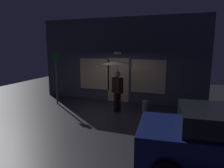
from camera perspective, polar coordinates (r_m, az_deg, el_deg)
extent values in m
plane|color=#26262B|center=(8.59, -2.87, -8.35)|extent=(18.00, 18.00, 0.00)
cube|color=#4C4C56|center=(10.37, 2.06, 6.60)|extent=(8.40, 0.30, 4.16)
cube|color=#F9D199|center=(10.32, 1.74, 1.12)|extent=(1.10, 0.04, 2.20)
cube|color=#F9D199|center=(10.75, -4.88, 2.80)|extent=(1.64, 0.04, 1.60)
cube|color=#F9D199|center=(9.92, 10.01, 2.06)|extent=(1.64, 0.04, 1.60)
cube|color=white|center=(10.11, 1.64, 8.62)|extent=(0.36, 0.16, 0.12)
cylinder|color=black|center=(8.76, 1.01, -5.18)|extent=(0.15, 0.15, 0.82)
cylinder|color=black|center=(8.89, 1.98, -4.95)|extent=(0.15, 0.15, 0.82)
cube|color=black|center=(8.66, 1.52, -0.35)|extent=(0.52, 0.44, 0.66)
cube|color=silver|center=(8.53, 1.69, -0.51)|extent=(0.13, 0.09, 0.53)
cube|color=red|center=(8.54, 1.69, -0.64)|extent=(0.06, 0.05, 0.42)
sphere|color=#A37F71|center=(8.59, 1.54, 2.75)|extent=(0.23, 0.23, 0.23)
cylinder|color=slate|center=(8.58, 1.54, 3.19)|extent=(0.02, 0.02, 1.01)
cone|color=black|center=(8.53, 1.55, 6.10)|extent=(1.28, 1.28, 0.14)
cylinder|color=black|center=(5.93, 14.81, -14.22)|extent=(0.66, 0.28, 0.64)
cylinder|color=#595B60|center=(10.20, -15.20, 1.66)|extent=(0.07, 0.07, 2.56)
cube|color=#198C33|center=(10.09, -15.54, 7.43)|extent=(0.40, 0.02, 0.30)
cylinder|color=#9E998E|center=(9.02, 9.15, -6.06)|extent=(0.26, 0.26, 0.45)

